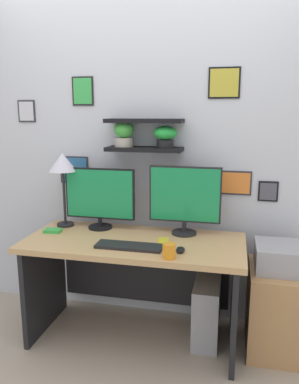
{
  "coord_description": "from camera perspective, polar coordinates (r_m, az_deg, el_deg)",
  "views": [
    {
      "loc": [
        0.65,
        -2.39,
        1.62
      ],
      "look_at": [
        0.1,
        0.05,
        1.08
      ],
      "focal_mm": 35.26,
      "sensor_mm": 36.0,
      "label": 1
    }
  ],
  "objects": [
    {
      "name": "ground_plane",
      "position": [
        2.96,
        -2.25,
        -21.1
      ],
      "size": [
        8.0,
        8.0,
        0.0
      ],
      "primitive_type": "plane",
      "color": "tan"
    },
    {
      "name": "back_wall_assembly",
      "position": [
        2.92,
        -0.25,
        6.83
      ],
      "size": [
        4.4,
        0.24,
        2.7
      ],
      "color": "silver",
      "rests_on": "ground"
    },
    {
      "name": "desk",
      "position": [
        2.75,
        -2.05,
        -11.12
      ],
      "size": [
        1.51,
        0.68,
        0.75
      ],
      "color": "tan",
      "rests_on": "ground"
    },
    {
      "name": "monitor_left",
      "position": [
        2.86,
        -7.52,
        -0.7
      ],
      "size": [
        0.54,
        0.18,
        0.46
      ],
      "color": "black",
      "rests_on": "desk"
    },
    {
      "name": "monitor_right",
      "position": [
        2.7,
        5.37,
        -0.92
      ],
      "size": [
        0.51,
        0.18,
        0.49
      ],
      "color": "black",
      "rests_on": "desk"
    },
    {
      "name": "keyboard",
      "position": [
        2.49,
        -3.09,
        -8.18
      ],
      "size": [
        0.44,
        0.14,
        0.02
      ],
      "primitive_type": "cube",
      "color": "black",
      "rests_on": "desk"
    },
    {
      "name": "computer_mouse",
      "position": [
        2.41,
        4.69,
        -8.7
      ],
      "size": [
        0.06,
        0.09,
        0.03
      ],
      "primitive_type": "ellipsoid",
      "color": "black",
      "rests_on": "desk"
    },
    {
      "name": "desk_lamp",
      "position": [
        2.92,
        -12.98,
        3.81
      ],
      "size": [
        0.21,
        0.21,
        0.57
      ],
      "color": "black",
      "rests_on": "desk"
    },
    {
      "name": "cell_phone",
      "position": [
        2.59,
        2.1,
        -7.45
      ],
      "size": [
        0.09,
        0.15,
        0.01
      ],
      "primitive_type": "cube",
      "rotation": [
        0.0,
        0.0,
        0.19
      ],
      "color": "yellow",
      "rests_on": "desk"
    },
    {
      "name": "coffee_mug",
      "position": [
        2.31,
        2.98,
        -8.89
      ],
      "size": [
        0.08,
        0.08,
        0.09
      ],
      "primitive_type": "cylinder",
      "color": "orange",
      "rests_on": "desk"
    },
    {
      "name": "scissors_tray",
      "position": [
        2.88,
        -14.42,
        -5.68
      ],
      "size": [
        0.13,
        0.09,
        0.02
      ],
      "primitive_type": "cube",
      "rotation": [
        0.0,
        0.0,
        0.11
      ],
      "color": "green",
      "rests_on": "desk"
    },
    {
      "name": "drawer_cabinet",
      "position": [
        2.85,
        19.2,
        -16.42
      ],
      "size": [
        0.44,
        0.5,
        0.58
      ],
      "primitive_type": "cube",
      "color": "tan",
      "rests_on": "ground"
    },
    {
      "name": "printer",
      "position": [
        2.69,
        19.76,
        -9.31
      ],
      "size": [
        0.38,
        0.34,
        0.17
      ],
      "primitive_type": "cube",
      "color": "#9E9EA3",
      "rests_on": "drawer_cabinet"
    },
    {
      "name": "computer_tower_right",
      "position": [
        2.86,
        8.62,
        -17.37
      ],
      "size": [
        0.18,
        0.4,
        0.44
      ],
      "primitive_type": "cube",
      "color": "#99999E",
      "rests_on": "ground"
    }
  ]
}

